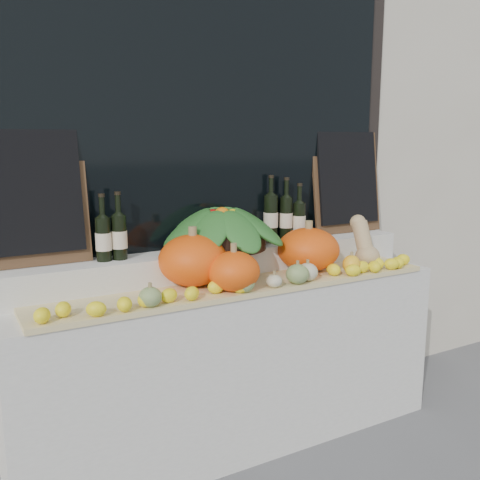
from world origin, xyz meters
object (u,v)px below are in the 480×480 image
object	(u,v)px
wine_bottle_tall	(271,217)
butternut_squash	(364,244)
pumpkin_left	(193,260)
produce_bowl	(222,228)
pumpkin_right	(308,249)

from	to	relation	value
wine_bottle_tall	butternut_squash	bearing A→B (deg)	-36.97
pumpkin_left	produce_bowl	distance (m)	0.31
pumpkin_right	produce_bowl	distance (m)	0.49
pumpkin_left	pumpkin_right	xyz separation A→B (m)	(0.67, -0.03, -0.01)
pumpkin_left	wine_bottle_tall	size ratio (longest dim) A/B	0.91
pumpkin_right	butternut_squash	xyz separation A→B (m)	(0.34, -0.07, 0.01)
butternut_squash	produce_bowl	bearing A→B (deg)	161.74
pumpkin_right	produce_bowl	xyz separation A→B (m)	(-0.43, 0.18, 0.13)
pumpkin_left	butternut_squash	size ratio (longest dim) A/B	1.19
pumpkin_left	produce_bowl	world-z (taller)	produce_bowl
butternut_squash	produce_bowl	size ratio (longest dim) A/B	0.40
pumpkin_right	butternut_squash	size ratio (longest dim) A/B	1.18
pumpkin_left	pumpkin_right	bearing A→B (deg)	-2.48
pumpkin_left	butternut_squash	distance (m)	1.01
pumpkin_right	pumpkin_left	bearing A→B (deg)	177.52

